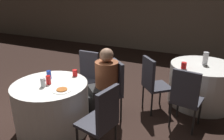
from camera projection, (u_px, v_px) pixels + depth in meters
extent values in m
plane|color=black|center=(50.00, 122.00, 3.44)|extent=(16.00, 16.00, 0.00)
cube|color=#7A6B5B|center=(148.00, 8.00, 7.03)|extent=(16.00, 0.06, 2.80)
cylinder|color=white|center=(52.00, 107.00, 3.15)|extent=(1.05, 1.05, 0.73)
cylinder|color=white|center=(202.00, 84.00, 3.92)|extent=(1.14, 1.14, 0.73)
cube|color=#383842|center=(96.00, 123.00, 2.65)|extent=(0.47, 0.47, 0.04)
cube|color=#383842|center=(108.00, 109.00, 2.46)|extent=(0.12, 0.38, 0.49)
cylinder|color=black|center=(95.00, 127.00, 2.96)|extent=(0.03, 0.03, 0.41)
cylinder|color=black|center=(116.00, 137.00, 2.77)|extent=(0.03, 0.03, 0.41)
cube|color=#383842|center=(107.00, 94.00, 3.41)|extent=(0.57, 0.57, 0.04)
cube|color=#383842|center=(118.00, 76.00, 3.38)|extent=(0.31, 0.29, 0.49)
cylinder|color=black|center=(100.00, 114.00, 3.29)|extent=(0.03, 0.03, 0.41)
cylinder|color=black|center=(94.00, 103.00, 3.58)|extent=(0.03, 0.03, 0.41)
cylinder|color=black|center=(121.00, 109.00, 3.40)|extent=(0.03, 0.03, 0.41)
cylinder|color=black|center=(113.00, 100.00, 3.70)|extent=(0.03, 0.03, 0.41)
cube|color=#383842|center=(84.00, 82.00, 3.84)|extent=(0.40, 0.40, 0.04)
cube|color=#383842|center=(89.00, 65.00, 3.89)|extent=(0.38, 0.05, 0.49)
cylinder|color=black|center=(88.00, 100.00, 3.70)|extent=(0.03, 0.03, 0.41)
cylinder|color=black|center=(71.00, 96.00, 3.84)|extent=(0.03, 0.03, 0.41)
cylinder|color=black|center=(98.00, 92.00, 3.99)|extent=(0.03, 0.03, 0.41)
cylinder|color=black|center=(82.00, 88.00, 4.13)|extent=(0.03, 0.03, 0.41)
cube|color=#383842|center=(187.00, 100.00, 3.21)|extent=(0.46, 0.46, 0.04)
cube|color=#383842|center=(185.00, 88.00, 2.98)|extent=(0.38, 0.11, 0.49)
cylinder|color=black|center=(178.00, 106.00, 3.51)|extent=(0.03, 0.03, 0.41)
cylinder|color=black|center=(200.00, 112.00, 3.33)|extent=(0.03, 0.03, 0.41)
cylinder|color=black|center=(170.00, 115.00, 3.25)|extent=(0.03, 0.03, 0.41)
cylinder|color=black|center=(193.00, 122.00, 3.07)|extent=(0.03, 0.03, 0.41)
cube|color=#383842|center=(157.00, 87.00, 3.66)|extent=(0.57, 0.57, 0.04)
cube|color=#383842|center=(148.00, 73.00, 3.52)|extent=(0.29, 0.31, 0.49)
cylinder|color=black|center=(160.00, 93.00, 3.93)|extent=(0.03, 0.03, 0.41)
cylinder|color=black|center=(170.00, 102.00, 3.63)|extent=(0.03, 0.03, 0.41)
cylinder|color=black|center=(143.00, 96.00, 3.84)|extent=(0.03, 0.03, 0.41)
cylinder|color=black|center=(152.00, 105.00, 3.54)|extent=(0.03, 0.03, 0.41)
cylinder|color=black|center=(224.00, 83.00, 4.35)|extent=(0.03, 0.03, 0.41)
cylinder|color=#282828|center=(94.00, 108.00, 3.41)|extent=(0.24, 0.24, 0.45)
cube|color=#282828|center=(100.00, 91.00, 3.35)|extent=(0.46, 0.46, 0.12)
cylinder|color=brown|center=(107.00, 78.00, 3.32)|extent=(0.35, 0.35, 0.50)
sphere|color=#997056|center=(107.00, 55.00, 3.20)|extent=(0.21, 0.21, 0.21)
cylinder|color=white|center=(62.00, 90.00, 2.83)|extent=(0.25, 0.25, 0.01)
cylinder|color=#B25B23|center=(62.00, 89.00, 2.83)|extent=(0.14, 0.14, 0.01)
cylinder|color=red|center=(48.00, 80.00, 3.00)|extent=(0.07, 0.07, 0.12)
cylinder|color=#1E38A5|center=(49.00, 75.00, 3.18)|extent=(0.07, 0.07, 0.12)
cylinder|color=silver|center=(43.00, 82.00, 2.92)|extent=(0.07, 0.07, 0.12)
cylinder|color=red|center=(75.00, 73.00, 3.29)|extent=(0.07, 0.07, 0.10)
cylinder|color=white|center=(205.00, 59.00, 3.75)|extent=(0.09, 0.09, 0.23)
cylinder|color=red|center=(184.00, 65.00, 3.59)|extent=(0.09, 0.09, 0.11)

